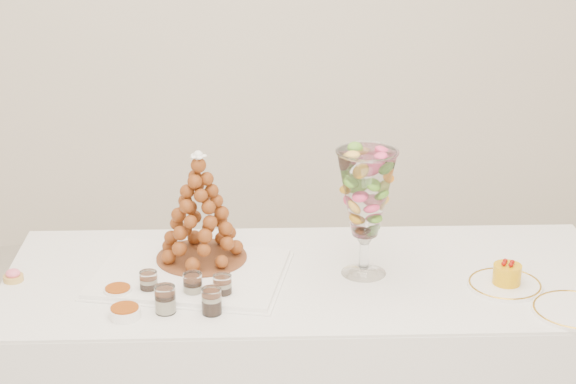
{
  "coord_description": "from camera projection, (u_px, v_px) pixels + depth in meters",
  "views": [
    {
      "loc": [
        -0.15,
        -2.39,
        1.93
      ],
      "look_at": [
        0.05,
        0.22,
        0.93
      ],
      "focal_mm": 60.0,
      "sensor_mm": 36.0,
      "label": 1
    }
  ],
  "objects": [
    {
      "name": "buffet_table",
      "position": [
        308.0,
        376.0,
        2.96
      ],
      "size": [
        1.83,
        0.8,
        0.69
      ],
      "rotation": [
        0.0,
        0.0,
        -0.05
      ],
      "color": "white",
      "rests_on": "ground"
    },
    {
      "name": "lace_tray",
      "position": [
        190.0,
        274.0,
        2.83
      ],
      "size": [
        0.61,
        0.51,
        0.02
      ],
      "primitive_type": "cube",
      "rotation": [
        0.0,
        0.0,
        -0.24
      ],
      "color": "white",
      "rests_on": "buffet_table"
    },
    {
      "name": "macaron_vase",
      "position": [
        366.0,
        195.0,
        2.76
      ],
      "size": [
        0.17,
        0.17,
        0.38
      ],
      "color": "white",
      "rests_on": "buffet_table"
    },
    {
      "name": "cake_plate",
      "position": [
        505.0,
        285.0,
        2.77
      ],
      "size": [
        0.21,
        0.21,
        0.01
      ],
      "primitive_type": "cylinder",
      "color": "white",
      "rests_on": "buffet_table"
    },
    {
      "name": "spare_plate",
      "position": [
        575.0,
        311.0,
        2.62
      ],
      "size": [
        0.23,
        0.23,
        0.01
      ],
      "primitive_type": "cylinder",
      "color": "white",
      "rests_on": "buffet_table"
    },
    {
      "name": "pink_tart",
      "position": [
        13.0,
        276.0,
        2.8
      ],
      "size": [
        0.06,
        0.06,
        0.04
      ],
      "color": "tan",
      "rests_on": "buffet_table"
    },
    {
      "name": "verrine_a",
      "position": [
        149.0,
        283.0,
        2.71
      ],
      "size": [
        0.05,
        0.05,
        0.07
      ],
      "primitive_type": "cylinder",
      "rotation": [
        0.0,
        0.0,
        0.08
      ],
      "color": "white",
      "rests_on": "buffet_table"
    },
    {
      "name": "verrine_b",
      "position": [
        193.0,
        286.0,
        2.69
      ],
      "size": [
        0.06,
        0.06,
        0.07
      ],
      "primitive_type": "cylinder",
      "rotation": [
        0.0,
        0.0,
        -0.08
      ],
      "color": "white",
      "rests_on": "buffet_table"
    },
    {
      "name": "verrine_c",
      "position": [
        222.0,
        287.0,
        2.68
      ],
      "size": [
        0.06,
        0.06,
        0.07
      ],
      "primitive_type": "cylinder",
      "rotation": [
        0.0,
        0.0,
        0.25
      ],
      "color": "white",
      "rests_on": "buffet_table"
    },
    {
      "name": "verrine_d",
      "position": [
        165.0,
        299.0,
        2.61
      ],
      "size": [
        0.06,
        0.06,
        0.08
      ],
      "primitive_type": "cylinder",
      "rotation": [
        0.0,
        0.0,
        -0.1
      ],
      "color": "white",
      "rests_on": "buffet_table"
    },
    {
      "name": "verrine_e",
      "position": [
        212.0,
        301.0,
        2.6
      ],
      "size": [
        0.06,
        0.06,
        0.07
      ],
      "primitive_type": "cylinder",
      "rotation": [
        0.0,
        0.0,
        -0.13
      ],
      "color": "white",
      "rests_on": "buffet_table"
    },
    {
      "name": "ramekin_back",
      "position": [
        118.0,
        292.0,
        2.7
      ],
      "size": [
        0.08,
        0.08,
        0.02
      ],
      "primitive_type": "cylinder",
      "color": "white",
      "rests_on": "buffet_table"
    },
    {
      "name": "ramekin_front",
      "position": [
        125.0,
        313.0,
        2.59
      ],
      "size": [
        0.09,
        0.09,
        0.03
      ],
      "primitive_type": "cylinder",
      "color": "white",
      "rests_on": "buffet_table"
    },
    {
      "name": "croquembouche",
      "position": [
        200.0,
        207.0,
        2.85
      ],
      "size": [
        0.27,
        0.27,
        0.34
      ],
      "rotation": [
        0.0,
        0.0,
        -0.21
      ],
      "color": "brown",
      "rests_on": "lace_tray"
    },
    {
      "name": "mousse_cake",
      "position": [
        507.0,
        274.0,
        2.76
      ],
      "size": [
        0.08,
        0.08,
        0.07
      ],
      "color": "#E5A50A",
      "rests_on": "cake_plate"
    }
  ]
}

